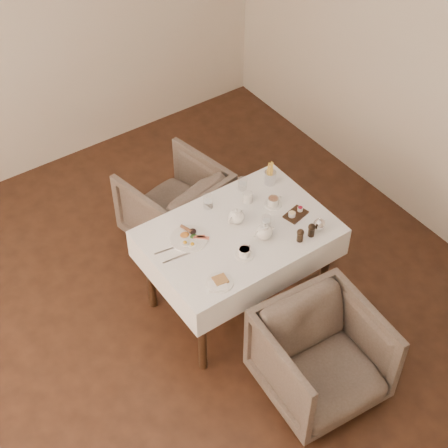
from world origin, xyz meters
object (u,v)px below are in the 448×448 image
at_px(armchair_near, 321,357).
at_px(teapot_centre, 236,216).
at_px(armchair_far, 175,204).
at_px(breakfast_plate, 189,238).
at_px(table, 239,243).

bearing_deg(armchair_near, teapot_centre, 92.89).
relative_size(armchair_near, armchair_far, 1.04).
bearing_deg(breakfast_plate, table, -14.10).
xyz_separation_m(breakfast_plate, teapot_centre, (0.36, -0.05, 0.05)).
relative_size(armchair_near, teapot_centre, 4.82).
distance_m(table, breakfast_plate, 0.37).
xyz_separation_m(armchair_far, teapot_centre, (0.02, -0.81, 0.49)).
distance_m(armchair_far, breakfast_plate, 0.93).
bearing_deg(table, armchair_near, -89.85).
bearing_deg(armchair_near, table, 94.88).
relative_size(table, breakfast_plate, 4.97).
relative_size(armchair_far, teapot_centre, 4.66).
bearing_deg(breakfast_plate, armchair_far, 74.48).
bearing_deg(armchair_near, armchair_far, 94.32).
relative_size(table, armchair_near, 1.70).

